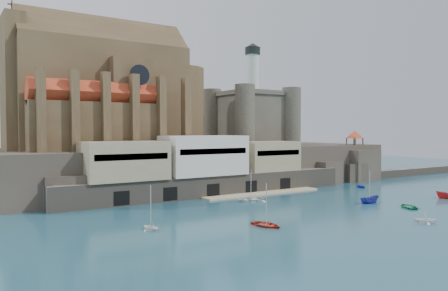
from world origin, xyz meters
TOP-DOWN VIEW (x-y plane):
  - ground at (0.00, 0.00)m, footprint 300.00×300.00m
  - promontory at (-0.19, 39.37)m, footprint 100.00×36.00m
  - quay at (-10.19, 23.07)m, footprint 70.00×12.00m
  - church at (-24.13, 41.85)m, footprint 47.00×25.93m
  - castle_keep at (16.08, 41.08)m, footprint 21.20×21.20m
  - rock_outcrop at (42.00, 25.84)m, footprint 14.50×10.50m
  - pavilion at (42.00, 26.00)m, footprint 6.40×6.40m
  - breakwater at (66.00, 24.00)m, footprint 40.00×3.00m
  - boat_0 at (-17.99, -8.15)m, footprint 3.88×1.68m
  - boat_1 at (4.01, -19.64)m, footprint 3.38×3.39m
  - boat_2 at (11.61, -3.24)m, footprint 1.93×1.89m
  - boat_3 at (13.70, -10.23)m, footprint 3.53×2.72m
  - boat_4 at (-33.20, -0.98)m, footprint 3.05×2.41m
  - boat_6 at (-6.14, 11.43)m, footprint 1.47×4.62m
  - boat_7 at (28.66, 12.80)m, footprint 2.87×2.03m

SIDE VIEW (x-z plane):
  - ground at x=0.00m, z-range 0.00..0.00m
  - breakwater at x=66.00m, z-range -1.20..1.20m
  - boat_0 at x=-17.99m, z-range -2.63..2.63m
  - boat_1 at x=4.01m, z-range -1.72..1.72m
  - boat_2 at x=11.61m, z-range -2.26..2.26m
  - boat_3 at x=13.70m, z-range -2.46..2.46m
  - boat_4 at x=-33.20m, z-range -1.54..1.54m
  - boat_6 at x=-6.14m, z-range -3.21..3.21m
  - boat_7 at x=28.66m, z-range -1.53..1.53m
  - rock_outcrop at x=42.00m, z-range -0.33..8.37m
  - promontory at x=-0.19m, z-range -0.08..9.92m
  - quay at x=-10.19m, z-range -0.46..12.59m
  - pavilion at x=42.00m, z-range 10.03..15.43m
  - castle_keep at x=16.08m, z-range 3.66..32.96m
  - church at x=-24.13m, z-range 6.88..37.38m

